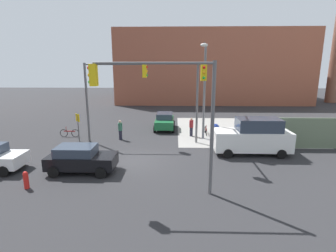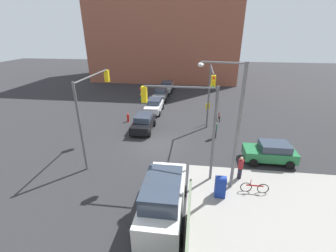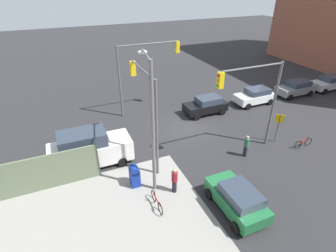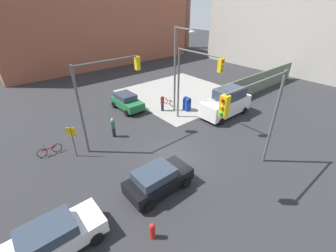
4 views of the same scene
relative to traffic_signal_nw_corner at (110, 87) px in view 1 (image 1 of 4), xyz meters
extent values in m
plane|color=#28282B|center=(2.55, -4.50, -4.61)|extent=(120.00, 120.00, 0.00)
cube|color=gray|center=(11.55, 4.50, -4.60)|extent=(12.00, 12.00, 0.01)
cube|color=#93513D|center=(11.47, 29.50, 1.40)|extent=(32.00, 18.00, 12.03)
cylinder|color=#59595B|center=(-1.95, 0.00, -1.36)|extent=(0.18, 0.18, 6.50)
cylinder|color=#59595B|center=(0.44, 0.00, 1.77)|extent=(4.78, 0.12, 0.12)
cube|color=yellow|center=(2.83, 0.00, 1.24)|extent=(0.32, 0.36, 1.00)
sphere|color=red|center=(3.01, 0.00, 1.56)|extent=(0.18, 0.18, 0.18)
sphere|color=orange|center=(3.01, 0.00, 1.24)|extent=(0.18, 0.18, 0.18)
sphere|color=green|center=(3.01, 0.00, 0.92)|extent=(0.18, 0.18, 0.18)
cylinder|color=#59595B|center=(7.05, -9.00, -1.36)|extent=(0.18, 0.18, 6.50)
cylinder|color=#59595B|center=(4.29, -9.00, 1.77)|extent=(5.52, 0.12, 0.12)
cube|color=yellow|center=(1.54, -9.00, 1.24)|extent=(0.32, 0.36, 1.00)
sphere|color=red|center=(1.36, -9.00, 1.56)|extent=(0.18, 0.18, 0.18)
sphere|color=orange|center=(1.36, -9.00, 1.24)|extent=(0.18, 0.18, 0.18)
sphere|color=green|center=(1.36, -9.00, 0.92)|extent=(0.18, 0.18, 0.18)
cylinder|color=#59595B|center=(7.05, 0.00, -1.36)|extent=(0.18, 0.18, 6.50)
cylinder|color=#59595B|center=(7.05, -2.21, 1.77)|extent=(0.12, 4.43, 0.12)
cube|color=yellow|center=(7.05, -4.43, 1.24)|extent=(0.36, 0.32, 1.00)
sphere|color=red|center=(7.05, -4.61, 1.56)|extent=(0.18, 0.18, 0.18)
sphere|color=orange|center=(7.05, -4.61, 1.24)|extent=(0.18, 0.18, 0.18)
sphere|color=green|center=(7.05, -4.61, 0.92)|extent=(0.18, 0.18, 0.18)
cylinder|color=slate|center=(7.75, 1.30, -0.61)|extent=(0.20, 0.20, 8.00)
cylinder|color=slate|center=(7.57, 0.11, 3.29)|extent=(0.48, 2.39, 0.10)
ellipsoid|color=silver|center=(7.38, -1.07, 3.14)|extent=(0.56, 0.36, 0.24)
cylinder|color=#4C4C4C|center=(-2.85, 0.04, -3.41)|extent=(0.08, 0.08, 2.40)
cube|color=yellow|center=(-2.85, 0.04, -2.56)|extent=(0.48, 0.48, 0.64)
cube|color=navy|center=(8.75, 0.50, -4.03)|extent=(0.56, 0.64, 1.15)
cylinder|color=navy|center=(8.75, 0.50, -3.46)|extent=(0.56, 0.64, 0.56)
cylinder|color=red|center=(-2.45, -8.70, -4.21)|extent=(0.26, 0.26, 0.80)
sphere|color=red|center=(-2.45, -8.70, -3.79)|extent=(0.24, 0.24, 0.24)
cube|color=#1E6638|center=(4.22, 4.59, -3.91)|extent=(1.80, 3.82, 0.75)
cube|color=#2D3847|center=(4.22, 4.89, -3.26)|extent=(1.58, 2.14, 0.55)
cylinder|color=black|center=(5.12, 3.29, -4.29)|extent=(0.22, 0.64, 0.64)
cylinder|color=black|center=(3.32, 3.29, -4.29)|extent=(0.22, 0.64, 0.64)
cylinder|color=black|center=(5.12, 5.88, -4.29)|extent=(0.22, 0.64, 0.64)
cylinder|color=black|center=(3.32, 5.88, -4.29)|extent=(0.22, 0.64, 0.64)
cube|color=black|center=(-0.27, -6.43, -3.91)|extent=(4.01, 1.80, 0.75)
cube|color=#2D3847|center=(-0.59, -6.43, -3.26)|extent=(2.25, 1.58, 0.55)
cylinder|color=black|center=(1.09, -5.53, -4.29)|extent=(0.64, 0.22, 0.64)
cylinder|color=black|center=(1.09, -7.33, -4.29)|extent=(0.64, 0.22, 0.64)
cylinder|color=black|center=(-1.64, -5.53, -4.29)|extent=(0.64, 0.22, 0.64)
cylinder|color=black|center=(-1.64, -7.33, -4.29)|extent=(0.64, 0.22, 0.64)
cylinder|color=black|center=(-4.60, -5.49, -4.29)|extent=(0.64, 0.22, 0.64)
cylinder|color=black|center=(-4.60, -7.29, -4.29)|extent=(0.64, 0.22, 0.64)
cube|color=white|center=(10.82, -2.70, -3.59)|extent=(5.40, 2.10, 1.40)
cube|color=#2D3847|center=(11.25, -2.70, -2.44)|extent=(3.02, 1.85, 0.90)
cylinder|color=black|center=(8.98, -3.75, -4.29)|extent=(0.64, 0.22, 0.64)
cylinder|color=black|center=(8.98, -1.65, -4.29)|extent=(0.64, 0.22, 0.64)
cylinder|color=black|center=(12.65, -3.75, -4.29)|extent=(0.64, 0.22, 0.64)
cylinder|color=black|center=(12.65, -1.65, -4.29)|extent=(0.64, 0.22, 0.64)
cylinder|color=maroon|center=(6.75, 2.00, -3.46)|extent=(0.36, 0.36, 0.65)
sphere|color=tan|center=(6.75, 2.00, -3.02)|extent=(0.22, 0.22, 0.22)
cylinder|color=#1E1E2D|center=(6.75, 2.00, -4.20)|extent=(0.28, 0.28, 0.82)
cylinder|color=#2D664C|center=(0.55, 0.70, -3.46)|extent=(0.36, 0.36, 0.65)
sphere|color=tan|center=(0.55, 0.70, -3.02)|extent=(0.22, 0.22, 0.22)
cylinder|color=#1E1E2D|center=(0.55, 0.70, -4.20)|extent=(0.28, 0.28, 0.83)
torus|color=black|center=(8.15, 3.22, -4.28)|extent=(0.05, 0.71, 0.71)
torus|color=black|center=(8.15, 2.18, -4.28)|extent=(0.05, 0.71, 0.71)
cube|color=maroon|center=(8.15, 2.70, -4.10)|extent=(0.04, 1.04, 0.08)
cylinder|color=maroon|center=(8.15, 2.42, -3.86)|extent=(0.04, 0.04, 0.40)
torus|color=black|center=(-3.73, 1.50, -4.28)|extent=(0.71, 0.05, 0.71)
torus|color=black|center=(-4.77, 1.50, -4.28)|extent=(0.71, 0.05, 0.71)
cube|color=maroon|center=(-4.25, 1.50, -4.10)|extent=(1.04, 0.04, 0.08)
cylinder|color=maroon|center=(-4.53, 1.50, -3.86)|extent=(0.04, 0.04, 0.40)
camera|label=1|loc=(5.31, -21.11, 1.65)|focal=28.00mm
camera|label=2|loc=(20.23, -1.25, 4.89)|focal=24.00mm
camera|label=3|loc=(11.79, 12.75, 6.67)|focal=28.00mm
camera|label=4|loc=(-6.24, -14.36, 5.36)|focal=24.00mm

